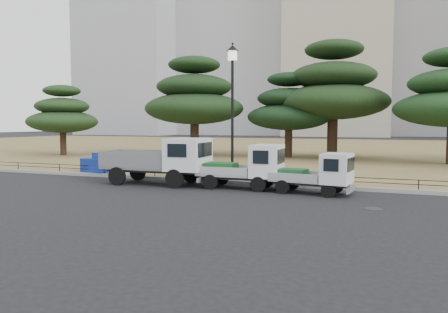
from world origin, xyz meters
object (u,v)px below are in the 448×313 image
at_px(truck_kei_front, 247,167).
at_px(street_lamp, 232,89).
at_px(truck_kei_rear, 317,173).
at_px(truck_large, 162,159).
at_px(tarp_pile, 99,164).

bearing_deg(truck_kei_front, street_lamp, 128.02).
relative_size(truck_kei_rear, street_lamp, 0.52).
distance_m(truck_kei_rear, street_lamp, 5.78).
bearing_deg(truck_large, truck_kei_rear, -3.60).
bearing_deg(street_lamp, truck_kei_rear, -22.89).
relative_size(truck_large, tarp_pile, 2.70).
bearing_deg(truck_large, tarp_pile, 155.81).
xyz_separation_m(truck_kei_front, street_lamp, (-1.20, 1.45, 3.40)).
height_order(truck_kei_front, street_lamp, street_lamp).
distance_m(truck_kei_front, truck_kei_rear, 3.04).
height_order(truck_kei_rear, tarp_pile, truck_kei_rear).
bearing_deg(truck_kei_rear, street_lamp, 163.87).
xyz_separation_m(truck_kei_front, tarp_pile, (-9.05, 1.83, -0.36)).
height_order(truck_kei_rear, street_lamp, street_lamp).
bearing_deg(truck_kei_front, truck_large, -178.87).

